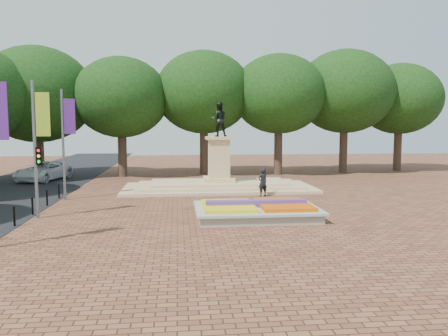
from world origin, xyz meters
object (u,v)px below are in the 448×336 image
(pedestrian, at_px, (263,182))
(van, at_px, (43,171))
(flower_bed, at_px, (257,210))
(monument, at_px, (219,177))

(pedestrian, bearing_deg, van, -55.78)
(flower_bed, xyz_separation_m, monument, (-1.03, 10.00, 0.50))
(flower_bed, bearing_deg, pedestrian, 76.30)
(flower_bed, distance_m, pedestrian, 6.71)
(monument, relative_size, pedestrian, 7.38)
(monument, xyz_separation_m, pedestrian, (2.61, -3.50, 0.07))
(monument, height_order, pedestrian, monument)
(monument, relative_size, van, 2.40)
(van, bearing_deg, monument, -9.39)
(flower_bed, bearing_deg, monument, 95.87)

